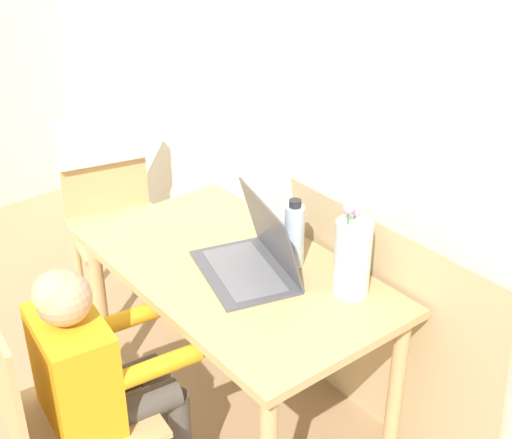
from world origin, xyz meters
TOP-DOWN VIEW (x-y plane):
  - wall_back at (0.00, 2.23)m, footprint 6.40×0.05m
  - dining_table at (0.08, 1.73)m, footprint 1.10×0.62m
  - chair_occupied at (0.11, 1.06)m, footprint 0.44×0.44m
  - chair_spare at (-0.92, 1.79)m, footprint 0.51×0.48m
  - person_seated at (0.13, 1.19)m, footprint 0.35×0.45m
  - laptop at (0.14, 1.76)m, footprint 0.42×0.34m
  - flower_vase at (0.42, 1.92)m, footprint 0.11×0.11m
  - water_bottle at (0.19, 1.89)m, footprint 0.07×0.07m
  - cardboard_panel at (0.45, 2.10)m, footprint 0.89×0.14m

SIDE VIEW (x-z plane):
  - cardboard_panel at x=0.45m, z-range 0.00..0.91m
  - chair_occupied at x=0.11m, z-range 0.02..0.89m
  - person_seated at x=0.13m, z-range 0.11..1.05m
  - chair_spare at x=-0.92m, z-range 0.15..1.03m
  - dining_table at x=0.08m, z-range 0.25..0.95m
  - laptop at x=0.14m, z-range 0.63..0.88m
  - water_bottle at x=0.19m, z-range 0.69..0.93m
  - flower_vase at x=0.42m, z-range 0.67..0.99m
  - wall_back at x=0.00m, z-range 0.00..2.50m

